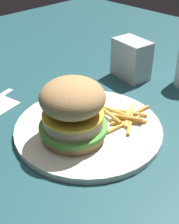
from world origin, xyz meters
name	(u,v)px	position (x,y,z in m)	size (l,w,h in m)	color
ground_plane	(85,129)	(0.00, 0.00, 0.00)	(1.60, 1.60, 0.00)	#1E474C
plate	(90,128)	(-0.01, 0.00, 0.01)	(0.28, 0.28, 0.01)	silver
sandwich	(73,110)	(-0.01, 0.04, 0.07)	(0.12, 0.12, 0.11)	tan
fries_pile	(125,117)	(-0.04, -0.07, 0.02)	(0.11, 0.13, 0.01)	#E5B251
napkin_dispenser	(131,59)	(0.08, -0.24, 0.05)	(0.09, 0.06, 0.10)	#B7BABF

